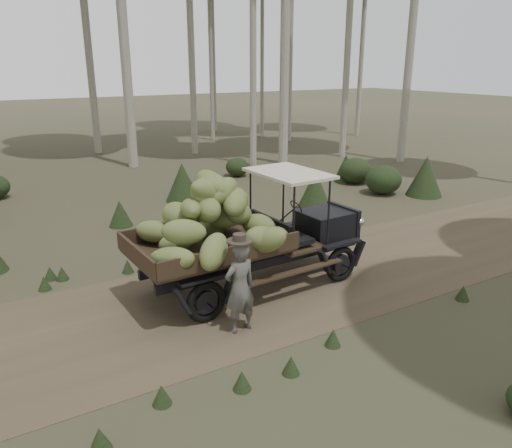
% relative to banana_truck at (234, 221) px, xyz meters
% --- Properties ---
extents(ground, '(120.00, 120.00, 0.00)m').
position_rel_banana_truck_xyz_m(ground, '(-0.35, -0.20, -1.49)').
color(ground, '#473D2B').
rests_on(ground, ground).
extents(dirt_track, '(70.00, 4.00, 0.01)m').
position_rel_banana_truck_xyz_m(dirt_track, '(-0.35, -0.20, -1.49)').
color(dirt_track, brown).
rests_on(dirt_track, ground).
extents(banana_truck, '(5.09, 2.55, 2.59)m').
position_rel_banana_truck_xyz_m(banana_truck, '(0.00, 0.00, 0.00)').
color(banana_truck, black).
rests_on(banana_truck, ground).
extents(farmer, '(0.63, 0.48, 1.75)m').
position_rel_banana_truck_xyz_m(farmer, '(-0.62, -1.36, -0.66)').
color(farmer, '#4F4D48').
rests_on(farmer, ground).
extents(undergrowth, '(22.09, 20.19, 1.38)m').
position_rel_banana_truck_xyz_m(undergrowth, '(-0.20, 1.73, -0.95)').
color(undergrowth, '#233319').
rests_on(undergrowth, ground).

